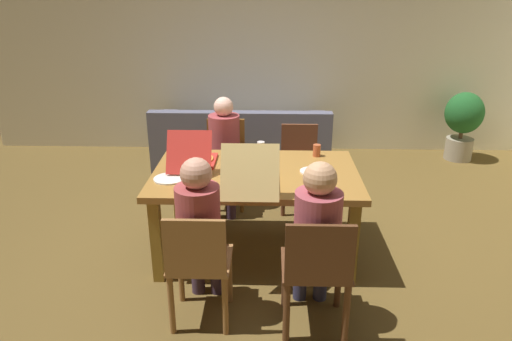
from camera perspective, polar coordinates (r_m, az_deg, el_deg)
The scene contains 20 objects.
ground_plane at distance 4.20m, azimuth -0.04°, elevation -9.72°, with size 20.00×20.00×0.00m, color brown.
back_wall at distance 6.55m, azimuth 0.74°, elevation 14.09°, with size 7.59×0.12×2.68m, color #ECE4C7.
dining_table at distance 3.90m, azimuth -0.04°, elevation -1.34°, with size 1.68×1.09×0.75m.
chair_0 at distance 3.16m, azimuth -6.97°, elevation -11.15°, with size 0.41×0.41×0.86m.
person_0 at distance 3.17m, azimuth -6.78°, elevation -6.55°, with size 0.29×0.48×1.19m.
chair_1 at distance 4.93m, azimuth -3.70°, elevation 1.58°, with size 0.41×0.38×0.89m.
person_1 at distance 4.73m, azimuth -3.91°, elevation 3.01°, with size 0.31×0.51×1.16m.
chair_2 at distance 3.11m, azimuth 7.35°, elevation -11.95°, with size 0.45×0.43×0.86m.
person_2 at distance 3.11m, azimuth 7.32°, elevation -7.09°, with size 0.30×0.47×1.18m.
chair_3 at distance 4.89m, azimuth 5.26°, elevation 0.88°, with size 0.39×0.44×0.85m.
pizza_box_0 at distance 3.58m, azimuth -0.57°, elevation -1.04°, with size 0.41×0.63×0.39m.
pizza_box_1 at distance 4.04m, azimuth -7.53°, elevation 1.41°, with size 0.36×0.54×0.34m.
plate_0 at distance 3.77m, azimuth -10.46°, elevation -0.97°, with size 0.25×0.25×0.01m.
plate_1 at distance 3.88m, azimuth 6.83°, elevation -0.09°, with size 0.20×0.20×0.01m.
plate_2 at distance 4.05m, azimuth -0.90°, elevation 0.98°, with size 0.25×0.25×0.01m.
drinking_glass_0 at distance 4.19m, azimuth 0.60°, elevation 2.60°, with size 0.07×0.07×0.14m, color silver.
drinking_glass_1 at distance 4.24m, azimuth 7.37°, elevation 2.43°, with size 0.07×0.07×0.11m, color #B6522E.
drinking_glass_2 at distance 3.45m, azimuth -5.67°, elevation -2.08°, with size 0.07×0.07×0.10m, color #B9502A.
couch at distance 6.05m, azimuth -1.74°, elevation 3.20°, with size 2.19×0.91×0.79m.
potted_plant at distance 6.77m, azimuth 23.79°, elevation 5.53°, with size 0.49×0.49×0.91m.
Camera 1 is at (0.11, -3.60, 2.17)m, focal length 33.03 mm.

